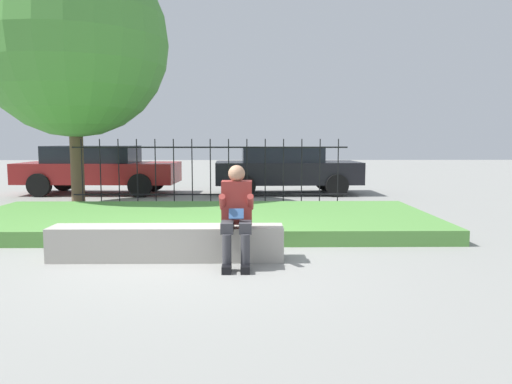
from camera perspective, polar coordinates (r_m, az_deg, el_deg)
The scene contains 8 objects.
ground_plane at distance 6.64m, azimuth -8.41°, elevation -7.62°, with size 60.00×60.00×0.00m, color gray.
stone_bench at distance 6.62m, azimuth -10.11°, elevation -5.94°, with size 3.01×0.47×0.44m.
person_seated_reader at distance 6.19m, azimuth -2.24°, elevation -2.20°, with size 0.42×0.73×1.24m.
grass_berm at distance 9.00m, azimuth -6.35°, elevation -3.19°, with size 8.16×3.50×0.24m.
iron_fence at distance 11.26m, azimuth -5.23°, elevation 2.25°, with size 6.16×0.03×1.56m.
car_parked_left at distance 14.85m, azimuth -17.67°, elevation 2.61°, with size 4.48×1.95×1.36m.
car_parked_center at distance 14.19m, azimuth 3.45°, elevation 2.66°, with size 4.10×2.00×1.32m.
tree_behind_fence at distance 12.49m, azimuth -20.24°, elevation 15.81°, with size 4.32×4.32×5.92m.
Camera 1 is at (0.88, -6.39, 1.57)m, focal length 35.00 mm.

